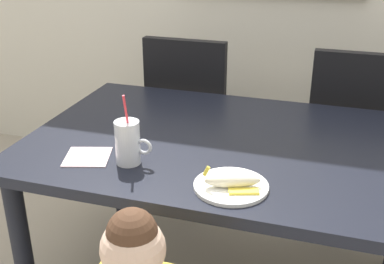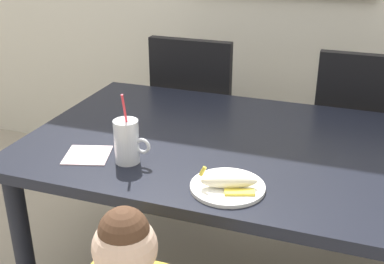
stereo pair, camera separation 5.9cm
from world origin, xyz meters
TOP-DOWN VIEW (x-y plane):
  - dining_table at (0.00, 0.00)m, footprint 1.53×0.98m
  - dining_chair_left at (-0.39, 0.71)m, footprint 0.44×0.45m
  - dining_chair_right at (0.44, 0.70)m, footprint 0.44×0.45m
  - milk_cup at (-0.30, -0.28)m, footprint 0.13×0.08m
  - snack_plate at (0.07, -0.34)m, footprint 0.23×0.23m
  - peeled_banana at (0.08, -0.35)m, footprint 0.18×0.13m
  - paper_napkin at (-0.45, -0.28)m, footprint 0.19×0.19m

SIDE VIEW (x-z plane):
  - dining_chair_left at x=-0.39m, z-range 0.06..1.02m
  - dining_chair_right at x=0.44m, z-range 0.06..1.02m
  - dining_table at x=0.00m, z-range 0.28..1.02m
  - paper_napkin at x=-0.45m, z-range 0.74..0.74m
  - snack_plate at x=0.07m, z-range 0.74..0.75m
  - peeled_banana at x=0.08m, z-range 0.73..0.80m
  - milk_cup at x=-0.30m, z-range 0.68..0.93m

